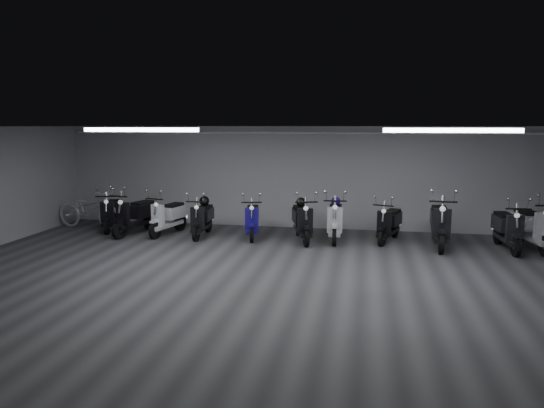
% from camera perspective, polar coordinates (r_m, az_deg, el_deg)
% --- Properties ---
extents(floor, '(14.00, 10.00, 0.01)m').
position_cam_1_polar(floor, '(9.07, 0.69, -9.19)').
color(floor, '#38383A').
rests_on(floor, ground).
extents(ceiling, '(14.00, 10.00, 0.01)m').
position_cam_1_polar(ceiling, '(8.61, 0.72, 8.86)').
color(ceiling, gray).
rests_on(ceiling, ground).
extents(back_wall, '(14.00, 0.01, 2.80)m').
position_cam_1_polar(back_wall, '(13.64, 4.31, 3.02)').
color(back_wall, '#A3A3A6').
rests_on(back_wall, ground).
extents(front_wall, '(14.00, 0.01, 2.80)m').
position_cam_1_polar(front_wall, '(4.04, -11.81, -12.00)').
color(front_wall, '#A3A3A6').
rests_on(front_wall, ground).
extents(fluor_strip_left, '(2.40, 0.18, 0.08)m').
position_cam_1_polar(fluor_strip_left, '(10.49, -14.85, 8.25)').
color(fluor_strip_left, white).
rests_on(fluor_strip_left, ceiling).
extents(fluor_strip_right, '(2.40, 0.18, 0.08)m').
position_cam_1_polar(fluor_strip_right, '(9.61, 19.91, 7.97)').
color(fluor_strip_right, white).
rests_on(fluor_strip_right, ceiling).
extents(conduit, '(13.60, 0.05, 0.05)m').
position_cam_1_polar(conduit, '(13.49, 4.33, 8.14)').
color(conduit, white).
rests_on(conduit, back_wall).
extents(scooter_0, '(1.00, 1.77, 1.25)m').
position_cam_1_polar(scooter_0, '(14.09, -18.05, -0.40)').
color(scooter_0, black).
rests_on(scooter_0, floor).
extents(scooter_1, '(1.05, 1.90, 1.35)m').
position_cam_1_polar(scooter_1, '(13.37, -15.47, -0.56)').
color(scooter_1, black).
rests_on(scooter_1, floor).
extents(scooter_2, '(0.92, 1.77, 1.26)m').
position_cam_1_polar(scooter_2, '(13.16, -11.92, -0.77)').
color(scooter_2, silver).
rests_on(scooter_2, floor).
extents(scooter_3, '(0.61, 1.66, 1.22)m').
position_cam_1_polar(scooter_3, '(12.76, -8.04, -1.05)').
color(scooter_3, black).
rests_on(scooter_3, floor).
extents(scooter_4, '(0.85, 1.72, 1.23)m').
position_cam_1_polar(scooter_4, '(12.54, -2.27, -1.13)').
color(scooter_4, navy).
rests_on(scooter_4, floor).
extents(scooter_5, '(1.06, 1.86, 1.32)m').
position_cam_1_polar(scooter_5, '(12.16, 3.51, -1.25)').
color(scooter_5, black).
rests_on(scooter_5, floor).
extents(scooter_6, '(0.66, 1.81, 1.34)m').
position_cam_1_polar(scooter_6, '(12.32, 7.29, -1.12)').
color(scooter_6, silver).
rests_on(scooter_6, floor).
extents(scooter_7, '(1.05, 1.72, 1.21)m').
position_cam_1_polar(scooter_7, '(12.41, 13.33, -1.52)').
color(scooter_7, black).
rests_on(scooter_7, floor).
extents(scooter_8, '(0.80, 2.01, 1.46)m').
position_cam_1_polar(scooter_8, '(12.15, 18.77, -1.38)').
color(scooter_8, black).
rests_on(scooter_8, floor).
extents(scooter_9, '(0.70, 1.79, 1.31)m').
position_cam_1_polar(scooter_9, '(12.46, 25.49, -1.89)').
color(scooter_9, black).
rests_on(scooter_9, floor).
extents(bicycle, '(2.13, 1.07, 1.32)m').
position_cam_1_polar(bicycle, '(14.51, -20.29, -0.11)').
color(bicycle, silver).
rests_on(bicycle, floor).
extents(scooter_10, '(0.93, 1.95, 1.39)m').
position_cam_1_polar(scooter_10, '(12.77, 27.79, -1.62)').
color(scooter_10, silver).
rests_on(scooter_10, floor).
extents(helmet_0, '(0.23, 0.23, 0.23)m').
position_cam_1_polar(helmet_0, '(12.52, 7.34, 0.32)').
color(helmet_0, '#200B7C').
rests_on(helmet_0, scooter_6).
extents(helmet_1, '(0.27, 0.27, 0.27)m').
position_cam_1_polar(helmet_1, '(12.94, -7.78, 0.35)').
color(helmet_1, black).
rests_on(helmet_1, scooter_3).
extents(helmet_2, '(0.24, 0.24, 0.24)m').
position_cam_1_polar(helmet_2, '(12.36, 3.34, 0.22)').
color(helmet_2, black).
rests_on(helmet_2, scooter_5).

